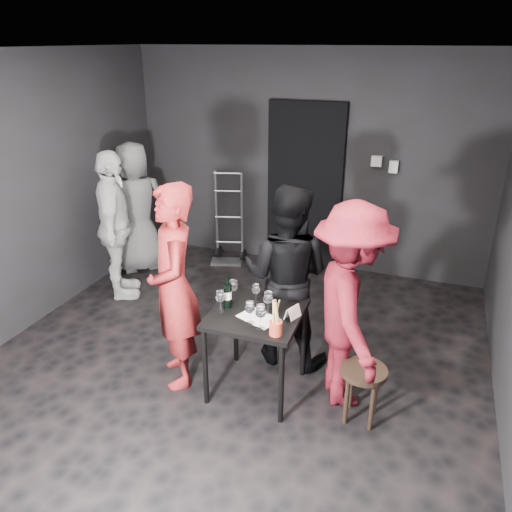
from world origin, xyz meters
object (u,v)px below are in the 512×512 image
(man_maroon, at_px, (351,294))
(bystander_grey, at_px, (135,202))
(woman_black, at_px, (287,266))
(stool, at_px, (363,379))
(bystander_cream, at_px, (114,217))
(server_red, at_px, (173,271))
(breadstick_cup, at_px, (276,318))
(tasting_table, at_px, (256,323))
(wine_bottle, at_px, (227,295))
(hand_truck, at_px, (229,245))

(man_maroon, height_order, bystander_grey, man_maroon)
(man_maroon, relative_size, bystander_grey, 1.06)
(woman_black, bearing_deg, stool, 144.38)
(woman_black, relative_size, man_maroon, 0.97)
(bystander_cream, xyz_separation_m, bystander_grey, (-0.19, 0.72, -0.05))
(stool, distance_m, man_maroon, 0.65)
(server_red, height_order, breadstick_cup, server_red)
(stool, distance_m, server_red, 1.72)
(tasting_table, xyz_separation_m, breadstick_cup, (0.25, -0.26, 0.24))
(tasting_table, relative_size, stool, 1.60)
(woman_black, relative_size, wine_bottle, 6.40)
(hand_truck, xyz_separation_m, breadstick_cup, (1.53, -2.65, 0.67))
(woman_black, relative_size, breadstick_cup, 6.16)
(bystander_grey, bearing_deg, breadstick_cup, 97.68)
(woman_black, height_order, bystander_cream, bystander_cream)
(tasting_table, relative_size, bystander_cream, 0.39)
(bystander_grey, xyz_separation_m, wine_bottle, (2.01, -1.78, -0.04))
(woman_black, height_order, wine_bottle, woman_black)
(hand_truck, relative_size, bystander_cream, 0.63)
(bystander_cream, xyz_separation_m, breadstick_cup, (2.32, -1.32, -0.07))
(server_red, bearing_deg, tasting_table, 62.27)
(man_maroon, height_order, breadstick_cup, man_maroon)
(hand_truck, relative_size, server_red, 0.58)
(bystander_cream, bearing_deg, wine_bottle, -151.72)
(server_red, relative_size, breadstick_cup, 6.88)
(wine_bottle, bearing_deg, bystander_grey, 138.54)
(woman_black, distance_m, breadstick_cup, 0.82)
(wine_bottle, bearing_deg, hand_truck, 113.33)
(bystander_cream, xyz_separation_m, wine_bottle, (1.82, -1.06, -0.10))
(hand_truck, distance_m, woman_black, 2.42)
(bystander_grey, bearing_deg, server_red, 86.88)
(man_maroon, relative_size, bystander_cream, 1.00)
(server_red, height_order, bystander_grey, server_red)
(tasting_table, distance_m, wine_bottle, 0.33)
(stool, height_order, bystander_grey, bystander_grey)
(tasting_table, height_order, bystander_cream, bystander_cream)
(man_maroon, bearing_deg, wine_bottle, 75.67)
(hand_truck, relative_size, wine_bottle, 4.17)
(breadstick_cup, bearing_deg, hand_truck, 120.02)
(bystander_grey, bearing_deg, bystander_cream, 61.72)
(woman_black, distance_m, bystander_grey, 2.65)
(hand_truck, height_order, man_maroon, man_maroon)
(server_red, height_order, woman_black, server_red)
(woman_black, height_order, man_maroon, man_maroon)
(server_red, bearing_deg, man_maroon, 65.18)
(server_red, xyz_separation_m, bystander_cream, (-1.38, 1.14, -0.08))
(bystander_cream, height_order, bystander_grey, bystander_cream)
(bystander_cream, bearing_deg, stool, -142.18)
(stool, distance_m, bystander_grey, 3.69)
(breadstick_cup, bearing_deg, woman_black, 101.76)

